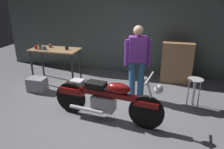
% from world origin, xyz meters
% --- Properties ---
extents(ground_plane, '(12.00, 12.00, 0.00)m').
position_xyz_m(ground_plane, '(0.00, 0.00, 0.00)').
color(ground_plane, slate).
extents(back_wall, '(8.00, 0.12, 3.10)m').
position_xyz_m(back_wall, '(0.00, 2.80, 1.55)').
color(back_wall, '#56605B').
rests_on(back_wall, ground_plane).
extents(workbench, '(1.30, 0.64, 0.90)m').
position_xyz_m(workbench, '(-1.76, 1.52, 0.79)').
color(workbench, '#99724C').
rests_on(workbench, ground_plane).
extents(motorcycle, '(2.18, 0.60, 1.00)m').
position_xyz_m(motorcycle, '(0.13, -0.05, 0.45)').
color(motorcycle, black).
rests_on(motorcycle, ground_plane).
extents(person_standing, '(0.55, 0.31, 1.67)m').
position_xyz_m(person_standing, '(0.52, 1.03, 0.93)').
color(person_standing, '#346396').
rests_on(person_standing, ground_plane).
extents(shop_stool, '(0.32, 0.32, 0.64)m').
position_xyz_m(shop_stool, '(1.76, 0.91, 0.50)').
color(shop_stool, '#B2B2B7').
rests_on(shop_stool, ground_plane).
extents(wooden_dresser, '(0.80, 0.47, 1.10)m').
position_xyz_m(wooden_dresser, '(1.41, 2.30, 0.55)').
color(wooden_dresser, '#99724C').
rests_on(wooden_dresser, ground_plane).
extents(storage_bin, '(0.44, 0.32, 0.34)m').
position_xyz_m(storage_bin, '(-1.91, 0.77, 0.17)').
color(storage_bin, gray).
rests_on(storage_bin, ground_plane).
extents(mug_black_matte, '(0.10, 0.07, 0.09)m').
position_xyz_m(mug_black_matte, '(-1.41, 1.53, 0.95)').
color(mug_black_matte, black).
rests_on(mug_black_matte, workbench).
extents(mug_yellow_tall, '(0.11, 0.07, 0.10)m').
position_xyz_m(mug_yellow_tall, '(-2.21, 1.55, 0.95)').
color(mug_yellow_tall, yellow).
rests_on(mug_yellow_tall, workbench).
extents(mug_red_diner, '(0.11, 0.07, 0.09)m').
position_xyz_m(mug_red_diner, '(-2.24, 1.40, 0.95)').
color(mug_red_diner, red).
rests_on(mug_red_diner, workbench).
extents(mug_brown_stoneware, '(0.11, 0.08, 0.09)m').
position_xyz_m(mug_brown_stoneware, '(-1.97, 1.65, 0.95)').
color(mug_brown_stoneware, brown).
rests_on(mug_brown_stoneware, workbench).
extents(mug_blue_enamel, '(0.12, 0.09, 0.09)m').
position_xyz_m(mug_blue_enamel, '(-1.97, 1.38, 0.94)').
color(mug_blue_enamel, '#2D51AD').
rests_on(mug_blue_enamel, workbench).
extents(bottle, '(0.06, 0.06, 0.24)m').
position_xyz_m(bottle, '(-2.11, 1.40, 1.00)').
color(bottle, '#3F4C59').
rests_on(bottle, workbench).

